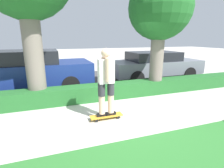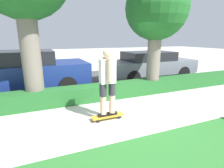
{
  "view_description": "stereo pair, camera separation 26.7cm",
  "coord_description": "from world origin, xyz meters",
  "px_view_note": "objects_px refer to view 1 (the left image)",
  "views": [
    {
      "loc": [
        -1.77,
        -3.9,
        2.04
      ],
      "look_at": [
        -0.22,
        0.6,
        0.77
      ],
      "focal_mm": 28.0,
      "sensor_mm": 36.0,
      "label": 1
    },
    {
      "loc": [
        -2.02,
        -3.8,
        2.04
      ],
      "look_at": [
        -0.22,
        0.6,
        0.77
      ],
      "focal_mm": 28.0,
      "sensor_mm": 36.0,
      "label": 2
    }
  ],
  "objects_px": {
    "tree_mid": "(160,11)",
    "parked_car_middle": "(155,65)",
    "skater_person": "(106,81)",
    "parked_car_front": "(28,70)",
    "skateboard": "(106,116)"
  },
  "relations": [
    {
      "from": "parked_car_middle",
      "to": "tree_mid",
      "type": "bearing_deg",
      "value": -121.59
    },
    {
      "from": "parked_car_middle",
      "to": "parked_car_front",
      "type": "bearing_deg",
      "value": 179.61
    },
    {
      "from": "skater_person",
      "to": "parked_car_middle",
      "type": "height_order",
      "value": "skater_person"
    },
    {
      "from": "parked_car_front",
      "to": "parked_car_middle",
      "type": "xyz_separation_m",
      "value": [
        5.68,
        -0.0,
        -0.08
      ]
    },
    {
      "from": "parked_car_front",
      "to": "parked_car_middle",
      "type": "distance_m",
      "value": 5.68
    },
    {
      "from": "skateboard",
      "to": "parked_car_middle",
      "type": "xyz_separation_m",
      "value": [
        3.56,
        3.45,
        0.67
      ]
    },
    {
      "from": "tree_mid",
      "to": "parked_car_front",
      "type": "bearing_deg",
      "value": 156.65
    },
    {
      "from": "skater_person",
      "to": "tree_mid",
      "type": "relative_size",
      "value": 0.42
    },
    {
      "from": "skateboard",
      "to": "tree_mid",
      "type": "xyz_separation_m",
      "value": [
        2.39,
        1.51,
        2.84
      ]
    },
    {
      "from": "skateboard",
      "to": "parked_car_middle",
      "type": "height_order",
      "value": "parked_car_middle"
    },
    {
      "from": "skater_person",
      "to": "parked_car_front",
      "type": "xyz_separation_m",
      "value": [
        -2.11,
        3.46,
        -0.18
      ]
    },
    {
      "from": "tree_mid",
      "to": "parked_car_middle",
      "type": "height_order",
      "value": "tree_mid"
    },
    {
      "from": "parked_car_front",
      "to": "skater_person",
      "type": "bearing_deg",
      "value": -59.99
    },
    {
      "from": "skater_person",
      "to": "parked_car_front",
      "type": "height_order",
      "value": "skater_person"
    },
    {
      "from": "skateboard",
      "to": "skater_person",
      "type": "distance_m",
      "value": 0.93
    }
  ]
}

